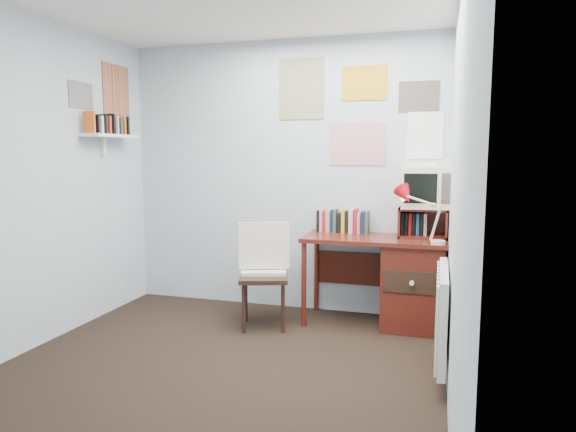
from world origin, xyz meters
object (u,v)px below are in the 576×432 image
tv_riser (423,222)px  desk (406,280)px  desk_lamp (439,219)px  desk_chair (264,277)px  crt_tv (425,185)px  radiator (442,314)px  wall_shelf (110,136)px

tv_riser → desk: bearing=-137.0°
desk → desk_lamp: (0.25, -0.22, 0.56)m
desk_chair → crt_tv: (1.28, 0.48, 0.77)m
tv_riser → radiator: 1.15m
wall_shelf → tv_riser: bearing=10.3°
desk → desk_chair: 1.20m
desk → crt_tv: 0.82m
desk_chair → tv_riser: size_ratio=2.14×
crt_tv → tv_riser: bearing=-120.6°
crt_tv → radiator: crt_tv is taller
desk_chair → desk: bearing=-0.5°
tv_riser → wall_shelf: 2.83m
desk → radiator: bearing=-72.8°
desk_chair → wall_shelf: bearing=163.6°
desk_chair → tv_riser: bearing=2.5°
desk → desk_chair: desk_chair is taller
desk_lamp → crt_tv: size_ratio=1.01×
crt_tv → radiator: bearing=-85.4°
desk_lamp → crt_tv: (-0.12, 0.35, 0.24)m
desk_lamp → desk: bearing=129.0°
desk_lamp → crt_tv: 0.44m
desk_lamp → tv_riser: bearing=101.9°
desk_chair → crt_tv: bearing=3.1°
crt_tv → desk: bearing=-138.5°
desk_chair → radiator: (1.44, -0.58, -0.01)m
desk → desk_lamp: size_ratio=2.96×
crt_tv → wall_shelf: wall_shelf is taller
desk → crt_tv: (0.13, 0.13, 0.79)m
desk → radiator: 0.97m
desk → desk_lamp: bearing=-41.7°
desk_chair → desk_lamp: 1.50m
radiator → desk: bearing=107.2°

